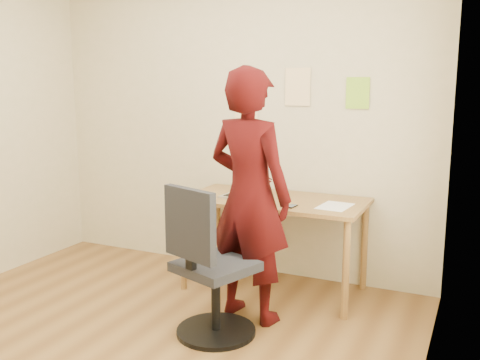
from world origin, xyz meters
The scene contains 10 objects.
room centered at (0.00, 0.00, 1.35)m, with size 3.58×3.58×2.78m.
desk centered at (0.52, 1.38, 0.65)m, with size 1.40×0.70×0.74m.
laptop centered at (0.28, 1.36, 0.79)m, with size 0.34×0.30×0.23m.
paper_sheet centered at (1.01, 1.32, 0.74)m, with size 0.21×0.30×0.00m, color white.
phone centered at (0.73, 1.17, 0.74)m, with size 0.07×0.11×0.01m.
wall_note_left centered at (0.12, 1.74, 1.45)m, with size 0.21×0.00×0.30m, color #F0CC90.
wall_note_mid centered at (0.57, 1.74, 1.59)m, with size 0.21×0.00×0.30m, color #F0CC90.
wall_note_right centered at (1.05, 1.74, 1.55)m, with size 0.18×0.00×0.24m, color #8EC72C.
office_chair centered at (0.44, 0.44, 0.43)m, with size 0.56×0.57×1.00m.
person centered at (0.55, 0.84, 0.87)m, with size 0.63×0.42×1.74m, color #320706.
Camera 1 is at (1.98, -2.40, 1.63)m, focal length 40.00 mm.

